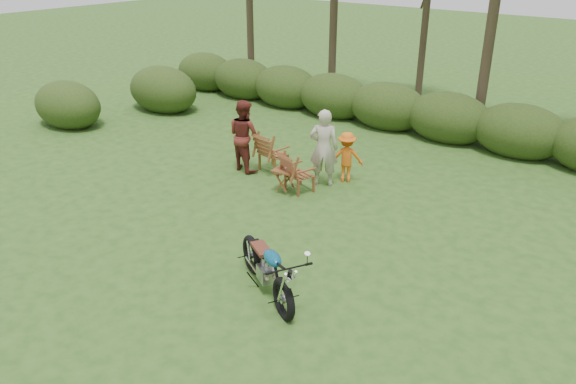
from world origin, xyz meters
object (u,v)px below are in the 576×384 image
Objects in this scene: motorcycle at (267,290)px; adult_a at (323,184)px; child at (345,181)px; adult_b at (245,169)px; lawn_chair_right at (299,191)px; lawn_chair_left at (274,170)px; side_table at (285,181)px; cup at (287,168)px.

adult_a is at bearing 141.82° from motorcycle.
adult_b is at bearing -13.17° from child.
lawn_chair_right is 0.95× the size of lawn_chair_left.
adult_b reaches higher than child.
adult_b reaches higher than lawn_chair_left.
motorcycle is 5.39m from lawn_chair_left.
child reaches higher than side_table.
lawn_chair_right is at bearing -176.35° from adult_b.
motorcycle is 4.13m from lawn_chair_right.
child reaches higher than lawn_chair_left.
adult_b is (-0.59, -0.42, 0.00)m from lawn_chair_left.
lawn_chair_left is 1.52m from adult_a.
lawn_chair_left is at bearing -134.47° from adult_b.
side_table is at bearing 146.29° from lawn_chair_left.
child is at bearing 136.15° from motorcycle.
child is (0.32, 0.52, 0.00)m from adult_a.
cup is at bearing 148.37° from lawn_chair_left.
cup is at bearing 152.02° from motorcycle.
motorcycle is 3.70× the size of side_table.
adult_a is 0.61m from child.
adult_a reaches higher than motorcycle.
cup is 1.85m from adult_b.
cup reaches higher than lawn_chair_right.
lawn_chair_left is 0.54× the size of adult_a.
motorcycle is 4.98m from child.
cup is at bearing 35.89° from adult_a.
side_table is 4.99× the size of cup.
lawn_chair_left reaches higher than lawn_chair_right.
cup is 1.12m from adult_a.
adult_b is (-2.12, -0.41, 0.00)m from adult_a.
motorcycle is 4.09m from cup.
lawn_chair_right is 1.45m from lawn_chair_left.
lawn_chair_right is 0.77× the size of child.
cup is (-0.19, -0.21, 0.60)m from lawn_chair_right.
motorcycle is 18.45× the size of cup.
adult_b is at bearing -16.88° from adult_a.
lawn_chair_right is 0.67m from adult_a.
child is (0.54, 1.15, 0.00)m from lawn_chair_right.
side_table is at bearing 174.48° from adult_b.
side_table reaches higher than lawn_chair_left.
side_table is 0.31× the size of adult_b.
motorcycle is 1.10× the size of adult_a.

